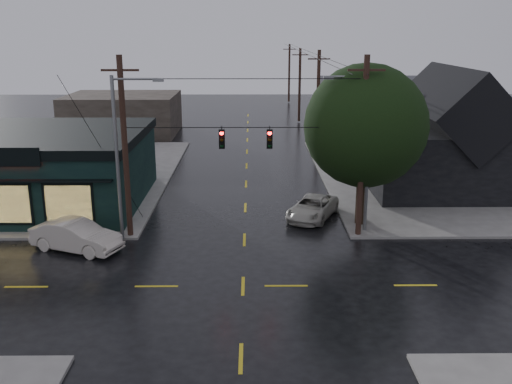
{
  "coord_description": "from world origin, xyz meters",
  "views": [
    {
      "loc": [
        0.38,
        -24.11,
        11.45
      ],
      "look_at": [
        0.64,
        3.85,
        3.42
      ],
      "focal_mm": 40.0,
      "sensor_mm": 36.0,
      "label": 1
    }
  ],
  "objects_px": {
    "corner_tree": "(365,126)",
    "suv_silver": "(312,208)",
    "utility_pole_ne": "(358,236)",
    "utility_pole_nw": "(131,237)",
    "sedan_cream": "(76,236)"
  },
  "relations": [
    {
      "from": "corner_tree",
      "to": "utility_pole_ne",
      "type": "relative_size",
      "value": 0.94
    },
    {
      "from": "corner_tree",
      "to": "suv_silver",
      "type": "relative_size",
      "value": 1.95
    },
    {
      "from": "corner_tree",
      "to": "sedan_cream",
      "type": "xyz_separation_m",
      "value": [
        -15.95,
        -3.96,
        -5.22
      ]
    },
    {
      "from": "corner_tree",
      "to": "suv_silver",
      "type": "xyz_separation_m",
      "value": [
        -2.77,
        1.36,
        -5.37
      ]
    },
    {
      "from": "corner_tree",
      "to": "suv_silver",
      "type": "height_order",
      "value": "corner_tree"
    },
    {
      "from": "utility_pole_ne",
      "to": "suv_silver",
      "type": "bearing_deg",
      "value": 124.46
    },
    {
      "from": "corner_tree",
      "to": "sedan_cream",
      "type": "relative_size",
      "value": 1.9
    },
    {
      "from": "suv_silver",
      "to": "sedan_cream",
      "type": "bearing_deg",
      "value": -133.77
    },
    {
      "from": "utility_pole_nw",
      "to": "suv_silver",
      "type": "height_order",
      "value": "utility_pole_nw"
    },
    {
      "from": "suv_silver",
      "to": "utility_pole_ne",
      "type": "bearing_deg",
      "value": -31.31
    },
    {
      "from": "utility_pole_ne",
      "to": "corner_tree",
      "type": "bearing_deg",
      "value": 75.64
    },
    {
      "from": "utility_pole_nw",
      "to": "utility_pole_ne",
      "type": "height_order",
      "value": "same"
    },
    {
      "from": "sedan_cream",
      "to": "utility_pole_nw",
      "type": "bearing_deg",
      "value": -28.46
    },
    {
      "from": "utility_pole_ne",
      "to": "suv_silver",
      "type": "relative_size",
      "value": 2.09
    },
    {
      "from": "utility_pole_nw",
      "to": "suv_silver",
      "type": "distance_m",
      "value": 11.25
    }
  ]
}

